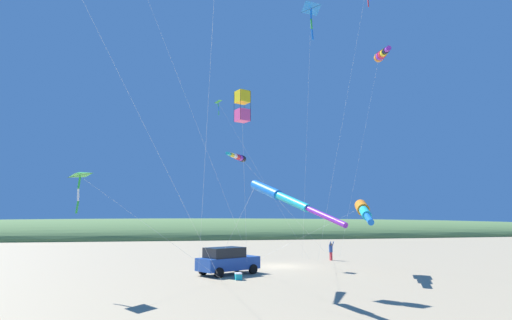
% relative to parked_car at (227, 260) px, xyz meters
% --- Properties ---
extents(ground_plane, '(600.00, 600.00, 0.00)m').
position_rel_parked_car_xyz_m(ground_plane, '(-4.19, 4.94, -0.95)').
color(ground_plane, tan).
extents(dune_ridge_grassy, '(28.00, 240.00, 7.86)m').
position_rel_parked_car_xyz_m(dune_ridge_grassy, '(-59.19, 4.94, -0.95)').
color(dune_ridge_grassy, '#567A42').
rests_on(dune_ridge_grassy, ground_plane).
extents(parked_car, '(3.71, 4.66, 1.85)m').
position_rel_parked_car_xyz_m(parked_car, '(0.00, 0.00, 0.00)').
color(parked_car, '#1E479E').
rests_on(parked_car, ground_plane).
extents(cooler_box, '(0.62, 0.42, 0.42)m').
position_rel_parked_car_xyz_m(cooler_box, '(2.53, 0.35, -0.74)').
color(cooler_box, '#1EB7C6').
rests_on(cooler_box, ground_plane).
extents(person_adult_flyer, '(0.55, 0.44, 1.74)m').
position_rel_parked_car_xyz_m(person_adult_flyer, '(-7.71, 10.81, -0.00)').
color(person_adult_flyer, '#B72833').
rests_on(person_adult_flyer, ground_plane).
extents(person_child_green_jacket, '(0.50, 0.47, 1.41)m').
position_rel_parked_car_xyz_m(person_child_green_jacket, '(-4.20, 1.07, -0.19)').
color(person_child_green_jacket, gold).
rests_on(person_child_green_jacket, ground_plane).
extents(kite_windsock_long_streamer_right, '(12.27, 7.64, 5.25)m').
position_rel_parked_car_xyz_m(kite_windsock_long_streamer_right, '(2.13, 9.30, 3.44)').
color(kite_windsock_long_streamer_right, orange).
rests_on(kite_windsock_long_streamer_right, ground_plane).
extents(kite_windsock_black_fish_shape, '(16.63, 3.11, 5.85)m').
position_rel_parked_car_xyz_m(kite_windsock_black_fish_shape, '(9.90, 1.04, 3.94)').
color(kite_windsock_black_fish_shape, blue).
rests_on(kite_windsock_black_fish_shape, ground_plane).
extents(kite_windsock_blue_topmost, '(12.47, 11.53, 7.81)m').
position_rel_parked_car_xyz_m(kite_windsock_blue_topmost, '(4.29, -0.02, 6.59)').
color(kite_windsock_blue_topmost, black).
rests_on(kite_windsock_blue_topmost, ground_plane).
extents(kite_delta_striped_overhead, '(4.20, 8.64, 6.30)m').
position_rel_parked_car_xyz_m(kite_delta_striped_overhead, '(6.19, -8.65, 5.08)').
color(kite_delta_striped_overhead, green).
rests_on(kite_delta_striped_overhead, ground_plane).
extents(kite_box_green_low_center, '(5.39, 1.78, 11.60)m').
position_rel_parked_car_xyz_m(kite_box_green_low_center, '(4.78, 0.15, 9.69)').
color(kite_box_green_low_center, yellow).
rests_on(kite_box_green_low_center, ground_plane).
extents(kite_delta_checkered_midright, '(10.86, 3.30, 21.13)m').
position_rel_parked_car_xyz_m(kite_delta_checkered_midright, '(-0.84, 6.80, 19.81)').
color(kite_delta_checkered_midright, blue).
rests_on(kite_delta_checkered_midright, ground_plane).
extents(kite_windsock_small_distant, '(12.33, 3.43, 19.34)m').
position_rel_parked_car_xyz_m(kite_windsock_small_distant, '(-2.54, 13.95, 17.22)').
color(kite_windsock_small_distant, orange).
rests_on(kite_windsock_small_distant, ground_plane).
extents(kite_delta_teal_far_right, '(2.61, 9.73, 14.82)m').
position_rel_parked_car_xyz_m(kite_delta_teal_far_right, '(-8.06, 0.21, 13.53)').
color(kite_delta_teal_far_right, green).
rests_on(kite_delta_teal_far_right, ground_plane).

